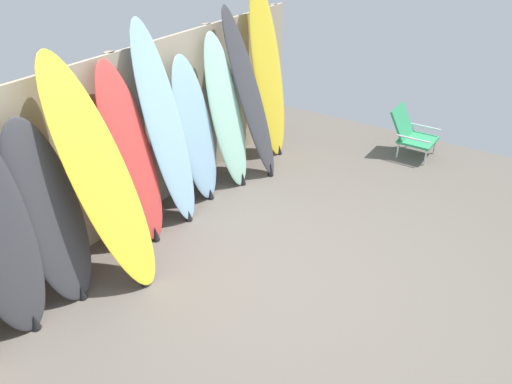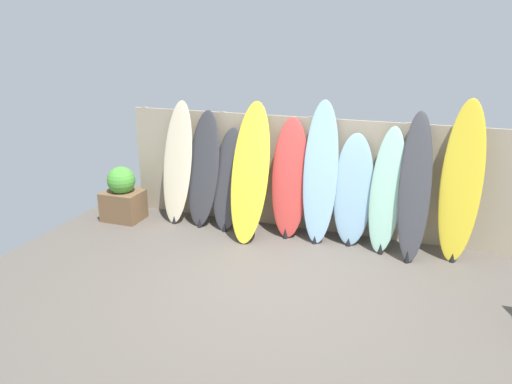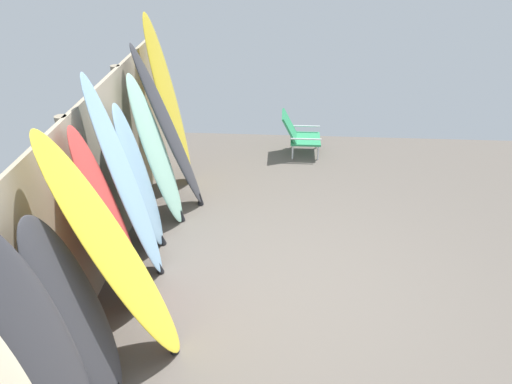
# 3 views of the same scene
# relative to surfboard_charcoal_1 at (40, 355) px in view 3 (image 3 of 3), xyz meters

# --- Properties ---
(ground) EXTENTS (7.68, 7.68, 0.00)m
(ground) POSITION_rel_surfboard_charcoal_1_xyz_m (1.65, -1.67, -0.92)
(ground) COLOR #5B544C
(fence_back) EXTENTS (6.08, 0.11, 1.80)m
(fence_back) POSITION_rel_surfboard_charcoal_1_xyz_m (1.65, 0.34, -0.02)
(fence_back) COLOR tan
(fence_back) RESTS_ON ground
(surfboard_charcoal_1) EXTENTS (0.62, 0.57, 1.85)m
(surfboard_charcoal_1) POSITION_rel_surfboard_charcoal_1_xyz_m (0.00, 0.00, 0.00)
(surfboard_charcoal_1) COLOR #38383D
(surfboard_charcoal_1) RESTS_ON ground
(surfboard_charcoal_2) EXTENTS (0.60, 0.55, 1.61)m
(surfboard_charcoal_2) POSITION_rel_surfboard_charcoal_1_xyz_m (0.45, -0.03, -0.12)
(surfboard_charcoal_2) COLOR #38383D
(surfboard_charcoal_2) RESTS_ON ground
(surfboard_yellow_3) EXTENTS (0.63, 0.90, 2.04)m
(surfboard_yellow_3) POSITION_rel_surfboard_charcoal_1_xyz_m (0.88, -0.21, 0.09)
(surfboard_yellow_3) COLOR yellow
(surfboard_yellow_3) RESTS_ON ground
(surfboard_red_4) EXTENTS (0.60, 0.52, 1.83)m
(surfboard_red_4) POSITION_rel_surfboard_charcoal_1_xyz_m (1.44, 0.02, -0.02)
(surfboard_red_4) COLOR #D13D38
(surfboard_red_4) RESTS_ON ground
(surfboard_skyblue_5) EXTENTS (0.55, 0.57, 2.10)m
(surfboard_skyblue_5) POSITION_rel_surfboard_charcoal_1_xyz_m (1.91, 0.01, 0.12)
(surfboard_skyblue_5) COLOR #8CB7D6
(surfboard_skyblue_5) RESTS_ON ground
(surfboard_skyblue_6) EXTENTS (0.60, 0.44, 1.65)m
(surfboard_skyblue_6) POSITION_rel_surfboard_charcoal_1_xyz_m (2.40, 0.04, -0.10)
(surfboard_skyblue_6) COLOR #8CB7D6
(surfboard_skyblue_6) RESTS_ON ground
(surfboard_seafoam_7) EXTENTS (0.52, 0.57, 1.79)m
(surfboard_seafoam_7) POSITION_rel_surfboard_charcoal_1_xyz_m (2.88, -0.03, -0.04)
(surfboard_seafoam_7) COLOR #9ED6BC
(surfboard_seafoam_7) RESTS_ON ground
(surfboard_charcoal_8) EXTENTS (0.48, 0.77, 2.02)m
(surfboard_charcoal_8) POSITION_rel_surfboard_charcoal_1_xyz_m (3.26, -0.10, 0.08)
(surfboard_charcoal_8) COLOR #38383D
(surfboard_charcoal_8) RESTS_ON ground
(surfboard_yellow_9) EXTENTS (0.58, 0.52, 2.21)m
(surfboard_yellow_9) POSITION_rel_surfboard_charcoal_1_xyz_m (3.85, 0.01, 0.18)
(surfboard_yellow_9) COLOR yellow
(surfboard_yellow_9) RESTS_ON ground
(beach_chair) EXTENTS (0.50, 0.58, 0.63)m
(beach_chair) POSITION_rel_surfboard_charcoal_1_xyz_m (4.83, -1.64, -0.60)
(beach_chair) COLOR silver
(beach_chair) RESTS_ON ground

